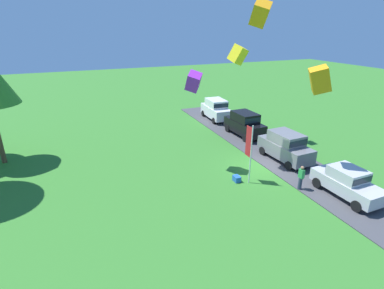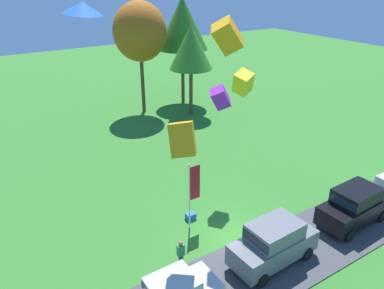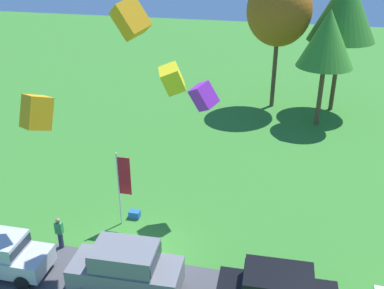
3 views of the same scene
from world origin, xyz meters
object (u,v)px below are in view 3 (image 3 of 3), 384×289
at_px(car_sedan_near_entrance, 1,253).
at_px(flag_banner, 123,181).
at_px(tree_center_back, 279,11).
at_px(kite_box_trailing_tail, 204,96).
at_px(cooler_box, 135,214).
at_px(kite_box_near_flag, 172,79).
at_px(kite_box_high_left, 37,112).
at_px(tree_left_of_center, 327,39).
at_px(car_suv_far_end, 126,268).
at_px(kite_box_topmost, 131,19).
at_px(person_watching_sky, 60,233).
at_px(tree_lone_near, 345,6).

height_order(car_sedan_near_entrance, flag_banner, flag_banner).
distance_m(tree_center_back, kite_box_trailing_tail, 16.99).
distance_m(car_sedan_near_entrance, flag_banner, 6.35).
distance_m(cooler_box, kite_box_near_flag, 8.44).
height_order(car_sedan_near_entrance, kite_box_high_left, kite_box_high_left).
distance_m(tree_left_of_center, kite_box_near_flag, 17.91).
xyz_separation_m(flag_banner, kite_box_near_flag, (2.78, -0.40, 5.57)).
bearing_deg(cooler_box, tree_center_back, 72.36).
height_order(car_suv_far_end, kite_box_topmost, kite_box_topmost).
xyz_separation_m(cooler_box, kite_box_topmost, (1.01, -1.57, 10.50)).
relative_size(person_watching_sky, kite_box_topmost, 1.30).
relative_size(tree_center_back, tree_lone_near, 0.98).
relative_size(tree_center_back, kite_box_trailing_tail, 9.12).
height_order(person_watching_sky, flag_banner, flag_banner).
bearing_deg(flag_banner, kite_box_high_left, -129.22).
relative_size(person_watching_sky, kite_box_high_left, 1.26).
bearing_deg(tree_lone_near, person_watching_sky, -121.31).
relative_size(car_sedan_near_entrance, car_suv_far_end, 0.95).
height_order(person_watching_sky, kite_box_topmost, kite_box_topmost).
height_order(tree_center_back, cooler_box, tree_center_back).
bearing_deg(kite_box_topmost, tree_left_of_center, 62.87).
bearing_deg(kite_box_near_flag, kite_box_topmost, -161.67).
relative_size(car_sedan_near_entrance, tree_left_of_center, 0.50).
height_order(tree_lone_near, kite_box_high_left, tree_lone_near).
distance_m(car_suv_far_end, tree_left_of_center, 22.73).
bearing_deg(tree_left_of_center, flag_banner, -121.81).
bearing_deg(kite_box_trailing_tail, flag_banner, -144.57).
distance_m(tree_lone_near, kite_box_topmost, 22.80).
bearing_deg(car_sedan_near_entrance, flag_banner, 49.03).
height_order(car_suv_far_end, kite_box_high_left, kite_box_high_left).
height_order(tree_lone_near, kite_box_trailing_tail, tree_lone_near).
distance_m(kite_box_near_flag, kite_box_topmost, 2.98).
xyz_separation_m(person_watching_sky, cooler_box, (2.57, 3.21, -0.68)).
bearing_deg(car_sedan_near_entrance, kite_box_trailing_tail, 43.39).
relative_size(tree_left_of_center, cooler_box, 15.81).
relative_size(tree_center_back, flag_banner, 2.64).
relative_size(flag_banner, kite_box_trailing_tail, 3.45).
bearing_deg(kite_box_near_flag, flag_banner, 171.79).
bearing_deg(kite_box_high_left, car_sedan_near_entrance, -133.56).
xyz_separation_m(kite_box_near_flag, kite_box_trailing_tail, (0.77, 2.93, -1.73)).
bearing_deg(car_suv_far_end, car_sedan_near_entrance, -179.23).
distance_m(kite_box_near_flag, kite_box_high_left, 5.75).
distance_m(person_watching_sky, kite_box_near_flag, 9.17).
height_order(tree_center_back, tree_left_of_center, tree_center_back).
distance_m(tree_center_back, kite_box_topmost, 20.91).
height_order(tree_lone_near, cooler_box, tree_lone_near).
relative_size(tree_lone_near, kite_box_trailing_tail, 9.33).
bearing_deg(cooler_box, car_sedan_near_entrance, -128.93).
bearing_deg(flag_banner, kite_box_topmost, -35.70).
bearing_deg(flag_banner, kite_box_near_flag, -8.21).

